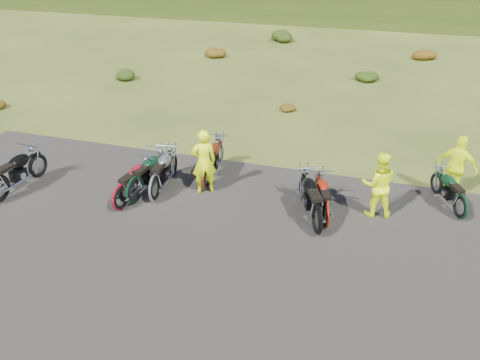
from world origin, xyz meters
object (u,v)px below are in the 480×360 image
(motorcycle_7, at_px, (457,218))
(person_middle, at_px, (204,163))
(motorcycle_0, at_px, (2,202))
(motorcycle_3, at_px, (156,200))

(motorcycle_7, xyz_separation_m, person_middle, (-6.91, -0.63, 0.96))
(motorcycle_0, xyz_separation_m, motorcycle_3, (4.10, 1.34, 0.00))
(motorcycle_0, bearing_deg, motorcycle_3, -67.63)
(motorcycle_3, xyz_separation_m, person_middle, (1.17, 0.85, 0.96))
(motorcycle_0, relative_size, motorcycle_7, 1.20)
(motorcycle_0, height_order, motorcycle_7, motorcycle_0)
(motorcycle_3, relative_size, person_middle, 1.15)
(motorcycle_3, bearing_deg, person_middle, -58.21)
(motorcycle_3, height_order, person_middle, person_middle)
(motorcycle_7, height_order, person_middle, person_middle)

